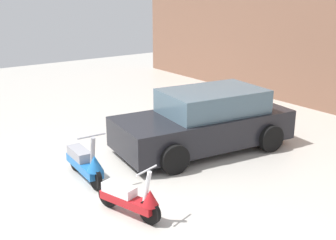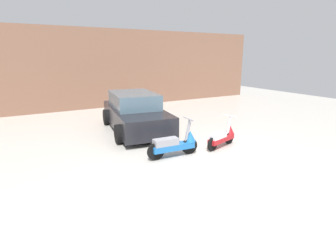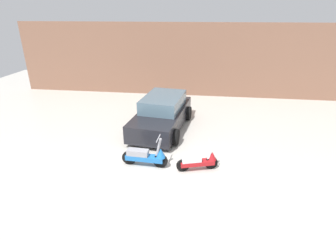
{
  "view_description": "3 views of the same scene",
  "coord_description": "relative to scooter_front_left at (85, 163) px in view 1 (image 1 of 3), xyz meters",
  "views": [
    {
      "loc": [
        6.69,
        -2.76,
        3.65
      ],
      "look_at": [
        -0.12,
        2.24,
        1.0
      ],
      "focal_mm": 45.0,
      "sensor_mm": 36.0,
      "label": 1
    },
    {
      "loc": [
        -3.96,
        -5.51,
        2.77
      ],
      "look_at": [
        0.13,
        1.85,
        0.69
      ],
      "focal_mm": 28.0,
      "sensor_mm": 36.0,
      "label": 2
    },
    {
      "loc": [
        1.24,
        -6.79,
        4.72
      ],
      "look_at": [
        0.06,
        2.12,
        0.97
      ],
      "focal_mm": 28.0,
      "sensor_mm": 36.0,
      "label": 3
    }
  ],
  "objects": [
    {
      "name": "car_rear_left",
      "position": [
        0.05,
        3.07,
        0.3
      ],
      "size": [
        2.41,
        4.34,
        1.41
      ],
      "rotation": [
        0.0,
        0.0,
        -1.7
      ],
      "color": "black",
      "rests_on": "ground_plane"
    },
    {
      "name": "ground_plane",
      "position": [
        0.42,
        -0.44,
        -0.38
      ],
      "size": [
        28.0,
        28.0,
        0.0
      ],
      "primitive_type": "plane",
      "color": "beige"
    },
    {
      "name": "scooter_front_right",
      "position": [
        1.7,
        0.0,
        -0.05
      ],
      "size": [
        1.31,
        0.63,
        0.94
      ],
      "rotation": [
        0.0,
        0.0,
        0.29
      ],
      "color": "black",
      "rests_on": "ground_plane"
    },
    {
      "name": "scooter_front_left",
      "position": [
        0.0,
        0.0,
        0.0
      ],
      "size": [
        1.53,
        0.55,
        1.07
      ],
      "rotation": [
        0.0,
        0.0,
        -0.06
      ],
      "color": "black",
      "rests_on": "ground_plane"
    }
  ]
}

